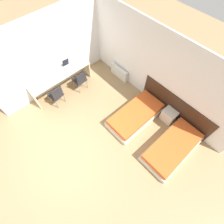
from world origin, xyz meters
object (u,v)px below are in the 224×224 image
object	(u,v)px
laptop	(67,66)
nightstand	(169,116)
bed_near_door	(172,147)
bed_near_window	(136,115)
chair_near_laptop	(80,79)
chair_near_notebook	(56,94)

from	to	relation	value
laptop	nightstand	bearing A→B (deg)	26.43
bed_near_door	nightstand	world-z (taller)	nightstand
bed_near_window	laptop	distance (m)	2.91
chair_near_laptop	laptop	world-z (taller)	laptop
nightstand	chair_near_notebook	world-z (taller)	chair_near_notebook
chair_near_laptop	bed_near_window	bearing A→B (deg)	13.49
chair_near_laptop	laptop	bearing A→B (deg)	-170.17
chair_near_notebook	laptop	world-z (taller)	laptop
bed_near_door	laptop	distance (m)	4.36
bed_near_window	chair_near_notebook	bearing A→B (deg)	-145.77
chair_near_laptop	chair_near_notebook	world-z (taller)	same
bed_near_window	nightstand	bearing A→B (deg)	45.84
chair_near_laptop	chair_near_notebook	xyz separation A→B (m)	(-0.00, -0.99, 0.00)
nightstand	chair_near_laptop	world-z (taller)	chair_near_laptop
chair_near_notebook	laptop	xyz separation A→B (m)	(-0.53, 0.90, 0.31)
nightstand	laptop	xyz separation A→B (m)	(-3.52, -1.40, 0.59)
nightstand	chair_near_laptop	distance (m)	3.27
bed_near_window	chair_near_notebook	size ratio (longest dim) A/B	2.17
bed_near_door	laptop	bearing A→B (deg)	-171.63
bed_near_window	laptop	xyz separation A→B (m)	(-2.77, -0.63, 0.63)
chair_near_notebook	laptop	bearing A→B (deg)	113.50
nightstand	chair_near_laptop	bearing A→B (deg)	-156.37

